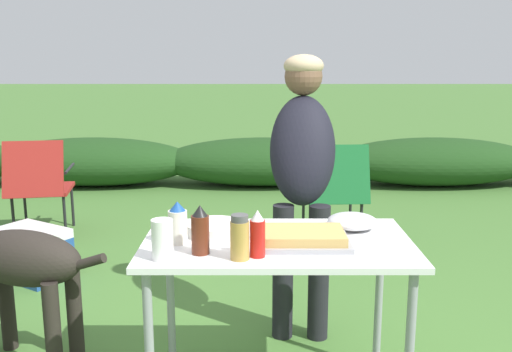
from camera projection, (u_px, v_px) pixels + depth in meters
name	position (u px, v px, depth m)	size (l,w,h in m)	color
shrub_hedge	(262.00, 162.00, 6.66)	(14.40, 0.90, 0.56)	#1E4219
folding_table	(276.00, 258.00, 2.35)	(1.10, 0.64, 0.74)	white
food_tray	(302.00, 238.00, 2.29)	(0.37, 0.26, 0.06)	#9E9EA3
plate_stack	(214.00, 229.00, 2.42)	(0.25, 0.25, 0.05)	white
mixing_bowl	(351.00, 221.00, 2.50)	(0.22, 0.22, 0.06)	silver
paper_cup_stack	(161.00, 240.00, 2.10)	(0.08, 0.08, 0.15)	white
ketchup_bottle	(256.00, 235.00, 2.13)	(0.06, 0.06, 0.18)	red
mayo_bottle	(176.00, 223.00, 2.29)	(0.08, 0.08, 0.17)	silver
bbq_sauce_bottle	(199.00, 231.00, 2.16)	(0.07, 0.07, 0.19)	#562314
spice_jar	(238.00, 238.00, 2.10)	(0.07, 0.07, 0.17)	#B2893D
standing_person_in_dark_puffer	(301.00, 163.00, 2.99)	(0.37, 0.47, 1.49)	black
dog	(12.00, 264.00, 2.73)	(0.95, 0.43, 0.74)	#28231E
camp_chair_green_behind_table	(333.00, 188.00, 4.47)	(0.50, 0.61, 0.83)	#19602D
camp_chair_near_hedge	(37.00, 183.00, 4.66)	(0.55, 0.65, 0.83)	maroon
cooler_box	(30.00, 253.00, 3.87)	(0.58, 0.52, 0.34)	#234C93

